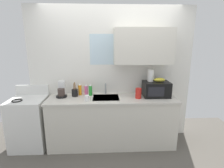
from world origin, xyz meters
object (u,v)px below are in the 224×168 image
object	(u,v)px
dish_soap_bottle_green	(90,90)
banana_bunch	(159,80)
coffee_maker	(62,91)
dish_soap_bottle_pink	(86,90)
cereal_canister	(138,93)
utensil_crock	(75,93)
paper_towel_roll	(151,75)
stove_range	(30,122)
dish_soap_bottle_orange	(80,89)
microwave	(156,89)
mug_white	(87,98)

from	to	relation	value
dish_soap_bottle_green	banana_bunch	bearing A→B (deg)	-5.05
coffee_maker	dish_soap_bottle_green	bearing A→B (deg)	5.70
dish_soap_bottle_green	dish_soap_bottle_pink	size ratio (longest dim) A/B	1.05
cereal_canister	utensil_crock	xyz separation A→B (m)	(-1.13, 0.17, -0.02)
banana_bunch	utensil_crock	bearing A→B (deg)	177.37
dish_soap_bottle_pink	cereal_canister	world-z (taller)	dish_soap_bottle_pink
paper_towel_roll	cereal_canister	bearing A→B (deg)	-147.99
dish_soap_bottle_pink	cereal_canister	xyz separation A→B (m)	(0.93, -0.25, -0.01)
banana_bunch	utensil_crock	distance (m)	1.54
banana_bunch	dish_soap_bottle_green	bearing A→B (deg)	174.95
stove_range	dish_soap_bottle_green	bearing A→B (deg)	8.13
dish_soap_bottle_green	cereal_canister	xyz separation A→B (m)	(0.85, -0.21, -0.01)
dish_soap_bottle_green	dish_soap_bottle_pink	bearing A→B (deg)	154.58
dish_soap_bottle_green	dish_soap_bottle_pink	xyz separation A→B (m)	(-0.08, 0.04, -0.01)
stove_range	cereal_canister	world-z (taller)	same
dish_soap_bottle_orange	cereal_canister	xyz separation A→B (m)	(1.04, -0.24, -0.02)
microwave	mug_white	world-z (taller)	microwave
banana_bunch	mug_white	world-z (taller)	banana_bunch
dish_soap_bottle_green	dish_soap_bottle_pink	distance (m)	0.09
stove_range	utensil_crock	xyz separation A→B (m)	(0.81, 0.12, 0.51)
paper_towel_roll	mug_white	distance (m)	1.20
paper_towel_roll	cereal_canister	distance (m)	0.41
microwave	dish_soap_bottle_pink	size ratio (longest dim) A/B	2.24
dish_soap_bottle_orange	microwave	bearing A→B (deg)	-5.98
stove_range	dish_soap_bottle_orange	distance (m)	1.07
coffee_maker	mug_white	xyz separation A→B (m)	(0.47, -0.25, -0.06)
stove_range	paper_towel_roll	distance (m)	2.33
dish_soap_bottle_pink	cereal_canister	size ratio (longest dim) A/B	1.14
paper_towel_roll	dish_soap_bottle_green	world-z (taller)	paper_towel_roll
coffee_maker	paper_towel_roll	bearing A→B (deg)	-0.30
coffee_maker	utensil_crock	size ratio (longest dim) A/B	1.05
dish_soap_bottle_orange	utensil_crock	distance (m)	0.12
microwave	mug_white	size ratio (longest dim) A/B	4.84
microwave	coffee_maker	distance (m)	1.70
dish_soap_bottle_green	utensil_crock	distance (m)	0.29
stove_range	paper_towel_roll	bearing A→B (deg)	2.54
microwave	cereal_canister	bearing A→B (deg)	-163.83
cereal_canister	paper_towel_roll	bearing A→B (deg)	32.01
stove_range	dish_soap_bottle_pink	bearing A→B (deg)	10.90
mug_white	dish_soap_bottle_orange	bearing A→B (deg)	115.09
banana_bunch	cereal_canister	world-z (taller)	banana_bunch
dish_soap_bottle_pink	dish_soap_bottle_orange	bearing A→B (deg)	-177.72
dish_soap_bottle_orange	utensil_crock	size ratio (longest dim) A/B	0.84
dish_soap_bottle_pink	utensil_crock	distance (m)	0.22
banana_bunch	paper_towel_roll	world-z (taller)	paper_towel_roll
microwave	dish_soap_bottle_orange	xyz separation A→B (m)	(-1.38, 0.14, -0.03)
microwave	dish_soap_bottle_green	xyz separation A→B (m)	(-1.19, 0.11, -0.03)
stove_range	cereal_canister	xyz separation A→B (m)	(1.94, -0.05, 0.53)
mug_white	cereal_canister	bearing A→B (deg)	5.79
dish_soap_bottle_pink	utensil_crock	bearing A→B (deg)	-158.63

